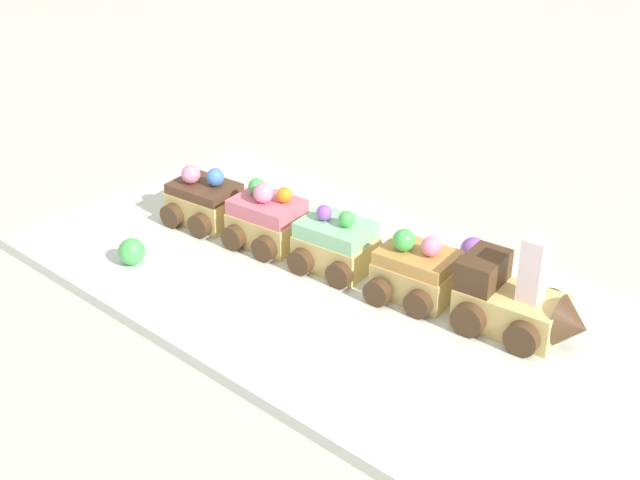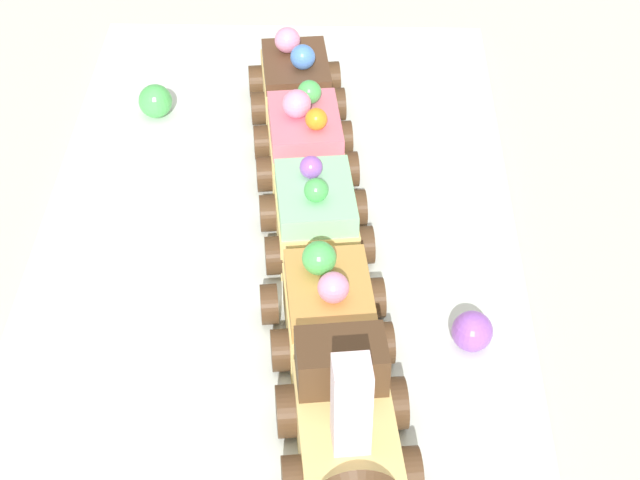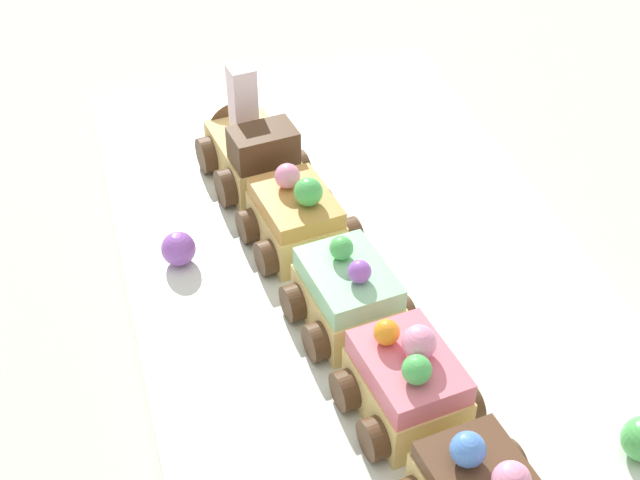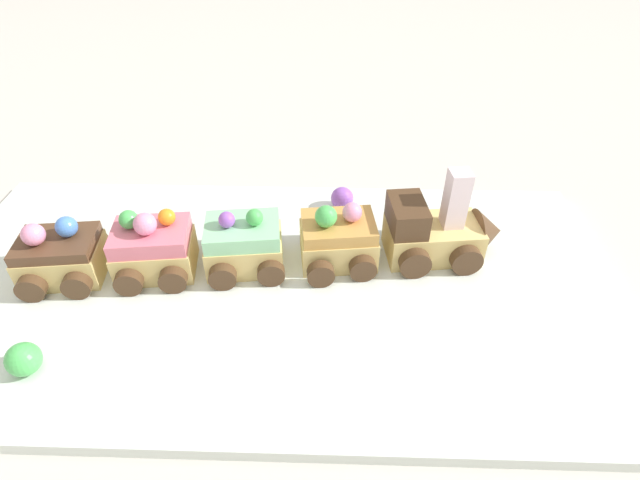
# 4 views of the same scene
# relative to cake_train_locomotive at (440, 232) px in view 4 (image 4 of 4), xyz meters

# --- Properties ---
(ground_plane) EXTENTS (10.00, 10.00, 0.00)m
(ground_plane) POSITION_rel_cake_train_locomotive_xyz_m (-0.16, -0.05, -0.04)
(ground_plane) COLOR beige
(display_board) EXTENTS (0.66, 0.34, 0.01)m
(display_board) POSITION_rel_cake_train_locomotive_xyz_m (-0.16, -0.05, -0.03)
(display_board) COLOR silver
(display_board) RESTS_ON ground_plane
(cake_train_locomotive) EXTENTS (0.12, 0.08, 0.10)m
(cake_train_locomotive) POSITION_rel_cake_train_locomotive_xyz_m (0.00, 0.00, 0.00)
(cake_train_locomotive) COLOR #E5C675
(cake_train_locomotive) RESTS_ON display_board
(cake_car_caramel) EXTENTS (0.08, 0.08, 0.07)m
(cake_car_caramel) POSITION_rel_cake_train_locomotive_xyz_m (-0.10, -0.01, -0.00)
(cake_car_caramel) COLOR #E5C675
(cake_car_caramel) RESTS_ON display_board
(cake_car_mint) EXTENTS (0.08, 0.08, 0.07)m
(cake_car_mint) POSITION_rel_cake_train_locomotive_xyz_m (-0.19, -0.02, -0.00)
(cake_car_mint) COLOR #E5C675
(cake_car_mint) RESTS_ON display_board
(cake_car_strawberry) EXTENTS (0.08, 0.08, 0.07)m
(cake_car_strawberry) POSITION_rel_cake_train_locomotive_xyz_m (-0.28, -0.03, -0.00)
(cake_car_strawberry) COLOR #E5C675
(cake_car_strawberry) RESTS_ON display_board
(cake_car_chocolate) EXTENTS (0.08, 0.08, 0.06)m
(cake_car_chocolate) POSITION_rel_cake_train_locomotive_xyz_m (-0.37, -0.04, -0.00)
(cake_car_chocolate) COLOR #E5C675
(cake_car_chocolate) RESTS_ON display_board
(gumball_purple) EXTENTS (0.03, 0.03, 0.03)m
(gumball_purple) POSITION_rel_cake_train_locomotive_xyz_m (-0.10, 0.08, -0.01)
(gumball_purple) COLOR #9956C6
(gumball_purple) RESTS_ON display_board
(gumball_green) EXTENTS (0.03, 0.03, 0.03)m
(gumball_green) POSITION_rel_cake_train_locomotive_xyz_m (-0.35, -0.16, -0.01)
(gumball_green) COLOR #4CBC56
(gumball_green) RESTS_ON display_board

